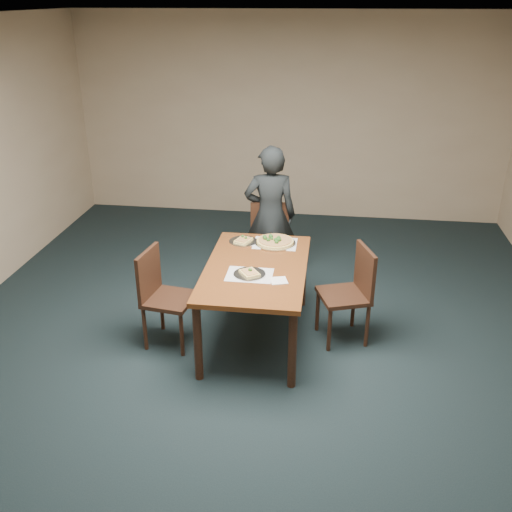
# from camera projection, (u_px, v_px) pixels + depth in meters

# --- Properties ---
(ground) EXTENTS (8.00, 8.00, 0.00)m
(ground) POSITION_uv_depth(u_px,v_px,m) (247.00, 375.00, 4.88)
(ground) COLOR black
(ground) RESTS_ON ground
(room_shell) EXTENTS (8.00, 8.00, 8.00)m
(room_shell) POSITION_uv_depth(u_px,v_px,m) (246.00, 179.00, 4.15)
(room_shell) COLOR tan
(room_shell) RESTS_ON ground
(dining_table) EXTENTS (0.90, 1.50, 0.75)m
(dining_table) POSITION_uv_depth(u_px,v_px,m) (256.00, 275.00, 5.14)
(dining_table) COLOR #562A11
(dining_table) RESTS_ON ground
(chair_far) EXTENTS (0.48, 0.48, 0.91)m
(chair_far) POSITION_uv_depth(u_px,v_px,m) (270.00, 240.00, 6.23)
(chair_far) COLOR black
(chair_far) RESTS_ON ground
(chair_left) EXTENTS (0.48, 0.48, 0.91)m
(chair_left) POSITION_uv_depth(u_px,v_px,m) (161.00, 292.00, 5.15)
(chair_left) COLOR black
(chair_left) RESTS_ON ground
(chair_right) EXTENTS (0.54, 0.54, 0.91)m
(chair_right) POSITION_uv_depth(u_px,v_px,m) (352.00, 289.00, 5.20)
(chair_right) COLOR black
(chair_right) RESTS_ON ground
(diner) EXTENTS (0.61, 0.45, 1.55)m
(diner) POSITION_uv_depth(u_px,v_px,m) (270.00, 216.00, 6.19)
(diner) COLOR black
(diner) RESTS_ON ground
(placemat_main) EXTENTS (0.42, 0.32, 0.00)m
(placemat_main) POSITION_uv_depth(u_px,v_px,m) (275.00, 243.00, 5.56)
(placemat_main) COLOR white
(placemat_main) RESTS_ON dining_table
(placemat_near) EXTENTS (0.40, 0.30, 0.00)m
(placemat_near) POSITION_uv_depth(u_px,v_px,m) (250.00, 275.00, 4.94)
(placemat_near) COLOR white
(placemat_near) RESTS_ON dining_table
(pizza_pan) EXTENTS (0.40, 0.40, 0.07)m
(pizza_pan) POSITION_uv_depth(u_px,v_px,m) (275.00, 241.00, 5.55)
(pizza_pan) COLOR silver
(pizza_pan) RESTS_ON dining_table
(slice_plate_near) EXTENTS (0.28, 0.28, 0.05)m
(slice_plate_near) POSITION_uv_depth(u_px,v_px,m) (250.00, 273.00, 4.94)
(slice_plate_near) COLOR silver
(slice_plate_near) RESTS_ON dining_table
(slice_plate_far) EXTENTS (0.28, 0.28, 0.05)m
(slice_plate_far) POSITION_uv_depth(u_px,v_px,m) (243.00, 241.00, 5.60)
(slice_plate_far) COLOR silver
(slice_plate_far) RESTS_ON dining_table
(napkin) EXTENTS (0.17, 0.17, 0.01)m
(napkin) POSITION_uv_depth(u_px,v_px,m) (279.00, 281.00, 4.83)
(napkin) COLOR white
(napkin) RESTS_ON dining_table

